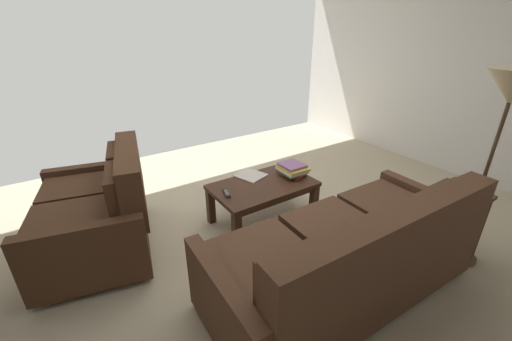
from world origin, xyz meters
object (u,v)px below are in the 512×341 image
coffee_mug (452,187)px  loveseat_near (100,212)px  coffee_table (263,190)px  floor_lamp (510,100)px  end_table (455,206)px  loose_magazine (250,175)px  tv_remote (226,193)px  book_stack (292,169)px  sofa_main (350,256)px

coffee_mug → loveseat_near: bearing=-35.0°
loveseat_near → coffee_table: 1.50m
floor_lamp → coffee_mug: (0.11, -0.16, -0.72)m
end_table → coffee_table: bearing=-52.0°
loose_magazine → coffee_table: bearing=72.2°
loveseat_near → tv_remote: size_ratio=8.34×
tv_remote → floor_lamp: bearing=135.7°
book_stack → sofa_main: bearing=69.2°
loveseat_near → end_table: (-2.47, 1.73, 0.10)m
sofa_main → book_stack: 1.27m
sofa_main → coffee_mug: (-1.06, 0.10, 0.28)m
coffee_table → coffee_mug: size_ratio=9.93×
book_stack → loveseat_near: bearing=-12.7°
coffee_table → floor_lamp: (-1.09, 1.44, 1.03)m
tv_remote → book_stack: bearing=179.0°
book_stack → coffee_mug: bearing=115.4°
coffee_mug → loose_magazine: coffee_mug is taller
sofa_main → coffee_table: bearing=-93.8°
coffee_table → book_stack: book_stack is taller
end_table → tv_remote: bearing=-43.0°
book_stack → loose_magazine: 0.44m
coffee_mug → book_stack: (0.61, -1.29, -0.17)m
tv_remote → loose_magazine: bearing=-151.8°
floor_lamp → sofa_main: bearing=-12.3°
loveseat_near → loose_magazine: (-1.44, 0.18, 0.04)m
floor_lamp → book_stack: (0.72, -1.44, -0.90)m
tv_remote → coffee_mug: bearing=136.8°
sofa_main → loveseat_near: size_ratio=1.49×
end_table → tv_remote: end_table is taller
coffee_table → book_stack: 0.39m
coffee_mug → tv_remote: coffee_mug is taller
coffee_table → end_table: (-1.03, 1.32, 0.12)m
loose_magazine → loveseat_near: bearing=-25.1°
end_table → loveseat_near: bearing=-35.1°
book_stack → tv_remote: book_stack is taller
end_table → loose_magazine: bearing=-56.4°
coffee_mug → loose_magazine: bearing=-57.0°
loose_magazine → end_table: bearing=105.7°
sofa_main → loose_magazine: 1.42m
sofa_main → tv_remote: 1.25m
floor_lamp → book_stack: bearing=-63.6°
book_stack → floor_lamp: bearing=116.4°
sofa_main → tv_remote: sofa_main is taller
coffee_table → coffee_mug: coffee_mug is taller
loveseat_near → coffee_mug: size_ratio=13.57×
loveseat_near → coffee_table: size_ratio=1.37×
book_stack → tv_remote: (0.78, -0.01, -0.05)m
loveseat_near → tv_remote: bearing=159.1°
end_table → coffee_mug: bearing=-38.1°
sofa_main → floor_lamp: 1.56m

